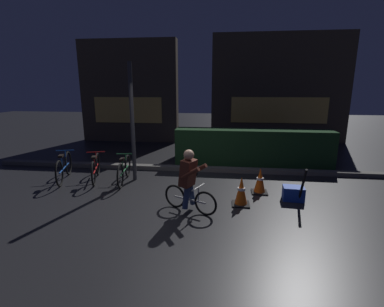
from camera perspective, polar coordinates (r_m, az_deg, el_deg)
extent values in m
plane|color=black|center=(6.20, -2.54, -9.37)|extent=(40.00, 40.00, 0.00)
cube|color=#56544F|center=(8.23, -0.03, -3.07)|extent=(12.00, 0.24, 0.12)
cube|color=#19381C|center=(8.96, 12.18, 1.25)|extent=(4.80, 0.70, 1.10)
cube|color=#42382D|center=(12.85, -12.64, 12.13)|extent=(4.27, 0.50, 4.34)
cube|color=#E5B751|center=(12.64, -12.87, 8.60)|extent=(2.99, 0.04, 1.10)
cube|color=#42382D|center=(13.02, 17.26, 12.44)|extent=(5.80, 0.50, 4.60)
cube|color=#E5B751|center=(12.80, 17.18, 8.40)|extent=(4.06, 0.04, 1.10)
cylinder|color=#2D2D33|center=(7.28, -12.01, 6.00)|extent=(0.10, 0.10, 2.99)
torus|color=black|center=(8.53, -23.80, -1.80)|extent=(0.24, 0.63, 0.65)
torus|color=black|center=(7.61, -25.33, -3.70)|extent=(0.24, 0.63, 0.65)
cylinder|color=#19479E|center=(8.07, -24.52, -2.69)|extent=(0.34, 0.94, 0.04)
cylinder|color=#19479E|center=(7.86, -24.92, -1.75)|extent=(0.03, 0.03, 0.37)
cube|color=black|center=(7.82, -25.06, -0.46)|extent=(0.16, 0.22, 0.05)
cylinder|color=#19479E|center=(8.27, -24.25, -0.82)|extent=(0.03, 0.03, 0.41)
cylinder|color=#19479E|center=(8.23, -24.39, 0.57)|extent=(0.44, 0.17, 0.02)
torus|color=black|center=(8.21, -18.59, -2.02)|extent=(0.24, 0.60, 0.62)
torus|color=black|center=(7.34, -19.37, -3.90)|extent=(0.24, 0.60, 0.62)
cylinder|color=#B21919|center=(7.77, -18.96, -2.91)|extent=(0.33, 0.88, 0.04)
cylinder|color=#B21919|center=(7.58, -19.19, -1.99)|extent=(0.03, 0.03, 0.34)
cube|color=black|center=(7.53, -19.29, -0.73)|extent=(0.16, 0.22, 0.05)
cylinder|color=#B21919|center=(7.97, -18.86, -1.07)|extent=(0.03, 0.03, 0.39)
cylinder|color=#B21919|center=(7.92, -18.96, 0.29)|extent=(0.44, 0.17, 0.02)
torus|color=black|center=(7.83, -12.92, -2.43)|extent=(0.13, 0.61, 0.61)
torus|color=black|center=(6.99, -14.36, -4.45)|extent=(0.13, 0.61, 0.61)
cylinder|color=#236B38|center=(7.41, -13.60, -3.38)|extent=(0.17, 0.90, 0.04)
cylinder|color=#236B38|center=(7.21, -13.93, -2.46)|extent=(0.03, 0.03, 0.34)
cube|color=black|center=(7.17, -14.01, -1.16)|extent=(0.13, 0.21, 0.05)
cylinder|color=#236B38|center=(7.59, -13.30, -1.47)|extent=(0.03, 0.03, 0.38)
cylinder|color=#236B38|center=(7.54, -13.37, -0.07)|extent=(0.46, 0.09, 0.02)
cube|color=black|center=(6.04, 9.85, -10.06)|extent=(0.36, 0.36, 0.03)
cone|color=#EA560F|center=(5.92, 9.97, -7.35)|extent=(0.26, 0.26, 0.58)
cylinder|color=white|center=(5.91, 9.98, -7.09)|extent=(0.16, 0.16, 0.05)
cube|color=black|center=(6.76, 13.49, -7.61)|extent=(0.36, 0.36, 0.03)
cone|color=#EA560F|center=(6.66, 13.63, -5.22)|extent=(0.26, 0.26, 0.57)
cylinder|color=white|center=(6.65, 13.65, -4.99)|extent=(0.16, 0.16, 0.05)
cube|color=#193DB7|center=(6.52, 19.87, -7.60)|extent=(0.46, 0.35, 0.30)
torus|color=black|center=(5.41, 2.77, -10.10)|extent=(0.46, 0.24, 0.48)
torus|color=black|center=(5.75, -3.47, -8.63)|extent=(0.46, 0.24, 0.48)
cylinder|color=silver|center=(5.57, -0.45, -9.35)|extent=(0.66, 0.32, 0.04)
cylinder|color=silver|center=(5.59, -1.54, -7.85)|extent=(0.03, 0.03, 0.26)
cube|color=black|center=(5.54, -1.55, -6.58)|extent=(0.22, 0.17, 0.05)
cylinder|color=silver|center=(5.43, 1.30, -8.32)|extent=(0.03, 0.03, 0.30)
cylinder|color=silver|center=(5.37, 1.31, -6.85)|extent=(0.21, 0.43, 0.02)
cylinder|color=navy|center=(5.64, -0.09, -8.42)|extent=(0.19, 0.23, 0.42)
cylinder|color=navy|center=(5.48, -1.19, -9.08)|extent=(0.19, 0.23, 0.42)
cube|color=#512319|center=(5.41, -0.83, -3.95)|extent=(0.37, 0.40, 0.54)
sphere|color=tan|center=(5.30, -0.66, -0.26)|extent=(0.20, 0.20, 0.20)
cylinder|color=#512319|center=(5.44, 1.21, -3.30)|extent=(0.39, 0.24, 0.29)
cylinder|color=#512319|center=(5.21, -0.34, -4.06)|extent=(0.39, 0.24, 0.29)
ellipsoid|color=black|center=(5.61, -0.26, -3.82)|extent=(0.36, 0.28, 0.24)
cylinder|color=black|center=(6.23, 21.47, -6.20)|extent=(0.07, 0.34, 0.82)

